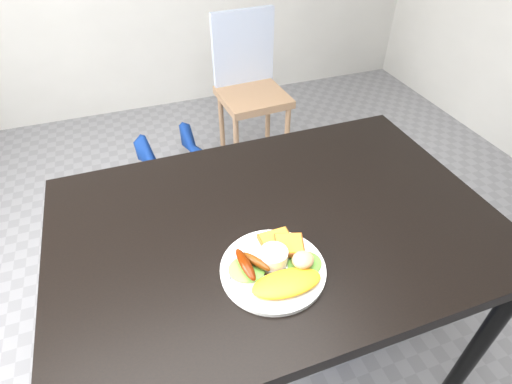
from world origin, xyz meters
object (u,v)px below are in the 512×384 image
at_px(dining_table, 276,225).
at_px(person, 238,101).
at_px(dining_chair, 253,97).
at_px(plate, 273,269).

bearing_deg(dining_table, person, 81.68).
xyz_separation_m(dining_table, dining_chair, (0.38, 1.27, -0.28)).
distance_m(dining_chair, plate, 1.52).
distance_m(person, plate, 0.81).
height_order(dining_table, person, person).
bearing_deg(dining_table, dining_chair, 73.49).
distance_m(dining_table, person, 0.64).
relative_size(person, plate, 6.18).
relative_size(dining_chair, plate, 1.44).
relative_size(dining_table, person, 0.77).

